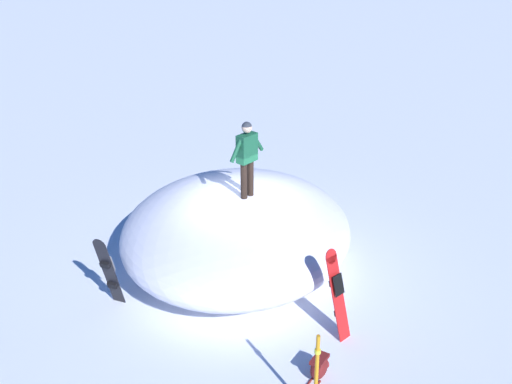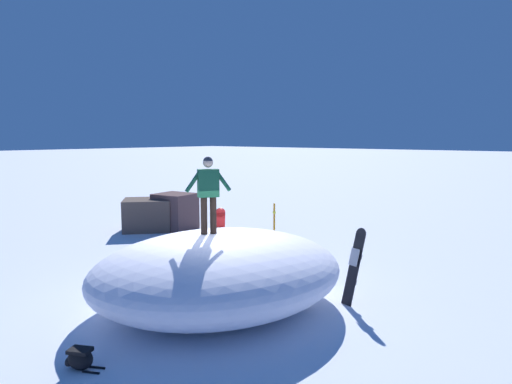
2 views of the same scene
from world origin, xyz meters
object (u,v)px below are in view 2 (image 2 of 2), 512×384
object	(u,v)px
snowboard_secondary_upright	(355,265)
backpack_far	(80,359)
snowboarder_standing	(208,188)
backpack_near	(254,252)
trail_marker_pole	(274,227)
snowboard_primary_upright	(220,235)

from	to	relation	value
snowboard_secondary_upright	backpack_far	distance (m)	5.78
snowboarder_standing	backpack_near	distance (m)	4.56
backpack_near	backpack_far	bearing A→B (deg)	17.41
snowboard_secondary_upright	backpack_near	bearing A→B (deg)	-109.68
snowboarder_standing	trail_marker_pole	distance (m)	5.05
trail_marker_pole	snowboarder_standing	bearing A→B (deg)	20.12
backpack_near	backpack_far	xyz separation A→B (m)	(6.86, 2.15, -0.04)
snowboard_secondary_upright	snowboard_primary_upright	bearing A→B (deg)	-93.26
snowboarder_standing	snowboard_primary_upright	distance (m)	3.45
backpack_far	trail_marker_pole	size ratio (longest dim) A/B	0.41
backpack_far	snowboard_secondary_upright	bearing A→B (deg)	160.51
trail_marker_pole	snowboard_secondary_upright	bearing A→B (deg)	59.37
backpack_near	backpack_far	size ratio (longest dim) A/B	1.03
snowboarder_standing	snowboard_secondary_upright	bearing A→B (deg)	131.09
backpack_near	trail_marker_pole	distance (m)	1.12
backpack_far	trail_marker_pole	world-z (taller)	trail_marker_pole
snowboarder_standing	snowboard_secondary_upright	world-z (taller)	snowboarder_standing
snowboard_primary_upright	backpack_far	xyz separation A→B (m)	(5.65, 2.40, -0.70)
backpack_far	snowboard_primary_upright	bearing A→B (deg)	-156.98
snowboard_primary_upright	backpack_near	bearing A→B (deg)	168.32
backpack_far	backpack_near	bearing A→B (deg)	-162.59
snowboard_primary_upright	backpack_near	size ratio (longest dim) A/B	2.56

